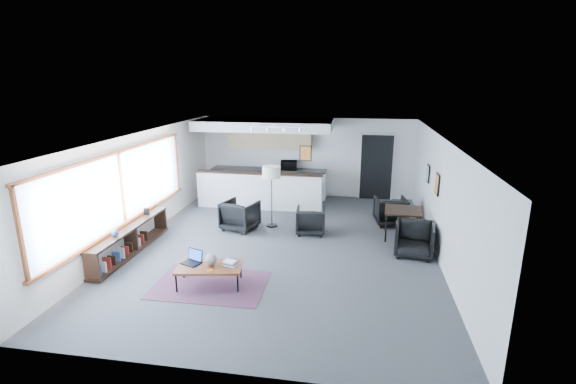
% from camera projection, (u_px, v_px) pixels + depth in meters
% --- Properties ---
extents(room, '(7.02, 9.02, 2.62)m').
position_uv_depth(room, '(282.00, 193.00, 9.58)').
color(room, '#48484B').
rests_on(room, ground).
extents(window, '(0.10, 5.95, 1.66)m').
position_uv_depth(window, '(121.00, 190.00, 9.23)').
color(window, '#8CBFFF').
rests_on(window, room).
extents(console, '(0.35, 3.00, 0.80)m').
position_uv_depth(console, '(130.00, 240.00, 9.36)').
color(console, black).
rests_on(console, floor).
extents(kitchenette, '(4.20, 1.96, 2.60)m').
position_uv_depth(kitchenette, '(266.00, 158.00, 13.28)').
color(kitchenette, white).
rests_on(kitchenette, floor).
extents(doorway, '(1.10, 0.12, 2.15)m').
position_uv_depth(doorway, '(376.00, 167.00, 13.48)').
color(doorway, black).
rests_on(doorway, room).
extents(track_light, '(1.60, 0.07, 0.15)m').
position_uv_depth(track_light, '(275.00, 128.00, 11.44)').
color(track_light, silver).
rests_on(track_light, room).
extents(wall_art_lower, '(0.03, 0.38, 0.48)m').
position_uv_depth(wall_art_lower, '(437.00, 184.00, 9.35)').
color(wall_art_lower, black).
rests_on(wall_art_lower, room).
extents(wall_art_upper, '(0.03, 0.34, 0.44)m').
position_uv_depth(wall_art_upper, '(428.00, 174.00, 10.60)').
color(wall_art_upper, black).
rests_on(wall_art_upper, room).
extents(kilim_rug, '(2.15, 1.48, 0.01)m').
position_uv_depth(kilim_rug, '(210.00, 285.00, 8.03)').
color(kilim_rug, '#522B40').
rests_on(kilim_rug, floor).
extents(coffee_table, '(1.33, 0.87, 0.40)m').
position_uv_depth(coffee_table, '(209.00, 267.00, 7.94)').
color(coffee_table, brown).
rests_on(coffee_table, floor).
extents(laptop, '(0.43, 0.40, 0.25)m').
position_uv_depth(laptop, '(193.00, 259.00, 8.06)').
color(laptop, black).
rests_on(laptop, coffee_table).
extents(ceramic_pot, '(0.23, 0.23, 0.23)m').
position_uv_depth(ceramic_pot, '(211.00, 260.00, 7.92)').
color(ceramic_pot, gray).
rests_on(ceramic_pot, coffee_table).
extents(book_stack, '(0.32, 0.28, 0.09)m').
position_uv_depth(book_stack, '(230.00, 263.00, 7.95)').
color(book_stack, silver).
rests_on(book_stack, coffee_table).
extents(coaster, '(0.13, 0.13, 0.01)m').
position_uv_depth(coaster, '(210.00, 271.00, 7.73)').
color(coaster, '#E5590C').
rests_on(coaster, coffee_table).
extents(armchair_left, '(1.00, 0.96, 0.84)m').
position_uv_depth(armchair_left, '(240.00, 214.00, 10.88)').
color(armchair_left, black).
rests_on(armchair_left, floor).
extents(armchair_right, '(0.76, 0.72, 0.74)m').
position_uv_depth(armchair_right, '(311.00, 219.00, 10.62)').
color(armchair_right, black).
rests_on(armchair_right, floor).
extents(floor_lamp, '(0.54, 0.54, 1.64)m').
position_uv_depth(floor_lamp, '(271.00, 174.00, 10.84)').
color(floor_lamp, black).
rests_on(floor_lamp, floor).
extents(dining_table, '(0.92, 0.92, 0.73)m').
position_uv_depth(dining_table, '(403.00, 212.00, 10.24)').
color(dining_table, black).
rests_on(dining_table, floor).
extents(dining_chair_near, '(0.77, 0.74, 0.71)m').
position_uv_depth(dining_chair_near, '(414.00, 240.00, 9.28)').
color(dining_chair_near, black).
rests_on(dining_chair_near, floor).
extents(dining_chair_far, '(0.77, 0.73, 0.70)m').
position_uv_depth(dining_chair_far, '(390.00, 212.00, 11.28)').
color(dining_chair_far, black).
rests_on(dining_chair_far, floor).
extents(microwave, '(0.56, 0.36, 0.36)m').
position_uv_depth(microwave, '(289.00, 164.00, 13.66)').
color(microwave, black).
rests_on(microwave, kitchenette).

